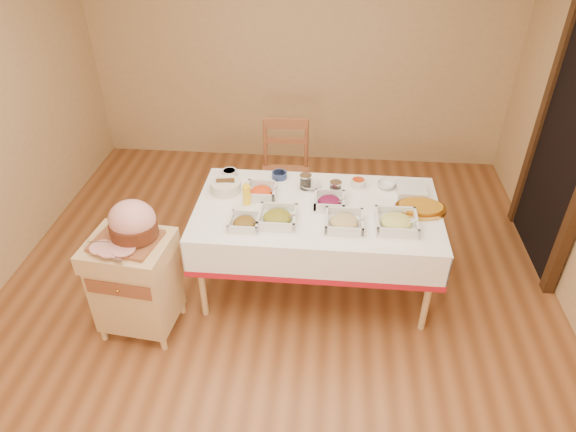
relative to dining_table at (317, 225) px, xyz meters
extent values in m
plane|color=brown|center=(-0.30, -0.30, -0.60)|extent=(5.00, 5.00, 0.00)
plane|color=tan|center=(-0.30, 2.20, 0.70)|extent=(4.50, 0.00, 4.50)
cube|color=black|center=(1.91, 0.60, 0.45)|extent=(0.06, 0.90, 2.10)
cube|color=#392112|center=(1.89, 1.10, 0.45)|extent=(0.08, 0.10, 2.10)
cube|color=tan|center=(0.00, 0.00, 0.13)|extent=(1.80, 1.00, 0.04)
cylinder|color=tan|center=(-0.82, -0.42, -0.24)|extent=(0.05, 0.05, 0.71)
cylinder|color=tan|center=(-0.82, 0.42, -0.24)|extent=(0.05, 0.05, 0.71)
cylinder|color=tan|center=(0.82, -0.42, -0.24)|extent=(0.05, 0.05, 0.71)
cylinder|color=tan|center=(0.82, 0.42, -0.24)|extent=(0.05, 0.05, 0.71)
cube|color=white|center=(0.00, 0.00, 0.16)|extent=(1.82, 1.02, 0.01)
cube|color=tan|center=(-1.25, -0.58, -0.23)|extent=(0.56, 0.48, 0.55)
cube|color=tan|center=(-1.25, -0.58, 0.12)|extent=(0.60, 0.52, 0.14)
cube|color=brown|center=(-1.25, -0.79, -0.04)|extent=(0.46, 0.06, 0.11)
sphere|color=#BB8634|center=(-1.25, -0.80, -0.04)|extent=(0.03, 0.03, 0.03)
cylinder|color=tan|center=(-1.48, -0.76, -0.55)|extent=(0.05, 0.05, 0.09)
cylinder|color=tan|center=(-1.48, -0.39, -0.55)|extent=(0.05, 0.05, 0.09)
cylinder|color=tan|center=(-1.02, -0.76, -0.55)|extent=(0.05, 0.05, 0.09)
cylinder|color=tan|center=(-1.02, -0.39, -0.55)|extent=(0.05, 0.05, 0.09)
cube|color=brown|center=(-0.33, 0.87, -0.11)|extent=(0.46, 0.44, 0.03)
cylinder|color=brown|center=(-0.51, 0.67, -0.36)|extent=(0.04, 0.04, 0.47)
cylinder|color=brown|center=(-0.53, 1.05, -0.36)|extent=(0.04, 0.04, 0.47)
cylinder|color=brown|center=(-0.13, 0.69, -0.36)|extent=(0.04, 0.04, 0.47)
cylinder|color=brown|center=(-0.15, 1.07, -0.36)|extent=(0.04, 0.04, 0.47)
cylinder|color=brown|center=(-0.53, 1.05, 0.13)|extent=(0.04, 0.04, 0.51)
cylinder|color=brown|center=(-0.15, 1.07, 0.13)|extent=(0.04, 0.04, 0.51)
cube|color=brown|center=(-0.34, 1.06, 0.34)|extent=(0.40, 0.05, 0.09)
cube|color=brown|center=(-1.25, -0.58, 0.20)|extent=(0.42, 0.33, 0.03)
ellipsoid|color=#D7908B|center=(-1.20, -0.53, 0.35)|extent=(0.31, 0.28, 0.27)
cylinder|color=#502312|center=(-1.20, -0.53, 0.28)|extent=(0.32, 0.32, 0.10)
cube|color=silver|center=(-1.30, -0.74, 0.22)|extent=(0.26, 0.12, 0.00)
cylinder|color=silver|center=(-1.33, -0.63, 0.22)|extent=(0.30, 0.09, 0.01)
cube|color=silver|center=(-0.50, -0.28, 0.17)|extent=(0.21, 0.21, 0.01)
ellipsoid|color=#9D1412|center=(-0.50, -0.28, 0.19)|extent=(0.16, 0.16, 0.06)
cylinder|color=silver|center=(-0.46, -0.30, 0.19)|extent=(0.13, 0.01, 0.09)
cube|color=silver|center=(-0.28, -0.21, 0.17)|extent=(0.27, 0.27, 0.02)
ellipsoid|color=#B26E16|center=(-0.28, -0.21, 0.20)|extent=(0.20, 0.20, 0.07)
cylinder|color=silver|center=(-0.22, -0.23, 0.20)|extent=(0.15, 0.01, 0.11)
cube|color=silver|center=(0.20, -0.22, 0.17)|extent=(0.27, 0.27, 0.02)
ellipsoid|color=tan|center=(0.20, -0.22, 0.19)|extent=(0.20, 0.20, 0.07)
cylinder|color=silver|center=(0.26, -0.25, 0.20)|extent=(0.15, 0.01, 0.11)
cube|color=silver|center=(0.56, -0.19, 0.17)|extent=(0.29, 0.29, 0.02)
ellipsoid|color=#C1C35C|center=(0.56, -0.19, 0.20)|extent=(0.22, 0.22, 0.08)
cylinder|color=silver|center=(0.63, -0.22, 0.20)|extent=(0.15, 0.01, 0.11)
cube|color=silver|center=(-0.44, 0.13, 0.17)|extent=(0.23, 0.23, 0.02)
ellipsoid|color=#E74111|center=(-0.44, 0.13, 0.19)|extent=(0.17, 0.17, 0.06)
cylinder|color=silver|center=(-0.39, 0.10, 0.20)|extent=(0.15, 0.01, 0.11)
cube|color=silver|center=(0.09, 0.04, 0.17)|extent=(0.23, 0.23, 0.02)
ellipsoid|color=maroon|center=(0.09, 0.04, 0.19)|extent=(0.17, 0.17, 0.06)
cylinder|color=silver|center=(0.14, 0.01, 0.20)|extent=(0.15, 0.01, 0.11)
cylinder|color=silver|center=(-0.73, 0.38, 0.19)|extent=(0.12, 0.12, 0.06)
cylinder|color=black|center=(-0.73, 0.38, 0.21)|extent=(0.10, 0.10, 0.02)
cylinder|color=navy|center=(-0.33, 0.40, 0.19)|extent=(0.12, 0.12, 0.05)
cylinder|color=maroon|center=(-0.33, 0.40, 0.20)|extent=(0.10, 0.10, 0.02)
cylinder|color=silver|center=(0.31, 0.33, 0.19)|extent=(0.12, 0.12, 0.06)
cylinder|color=#E74111|center=(0.31, 0.33, 0.21)|extent=(0.10, 0.10, 0.02)
imported|color=silver|center=(-0.06, 0.27, 0.18)|extent=(0.16, 0.16, 0.04)
imported|color=silver|center=(0.53, 0.33, 0.18)|extent=(0.17, 0.17, 0.04)
cylinder|color=silver|center=(-0.11, 0.26, 0.22)|extent=(0.09, 0.09, 0.11)
cylinder|color=silver|center=(-0.11, 0.26, 0.28)|extent=(0.09, 0.09, 0.01)
cylinder|color=black|center=(-0.11, 0.26, 0.20)|extent=(0.07, 0.07, 0.08)
cylinder|color=silver|center=(0.13, 0.18, 0.21)|extent=(0.09, 0.09, 0.11)
cylinder|color=silver|center=(0.13, 0.18, 0.27)|extent=(0.09, 0.09, 0.01)
cylinder|color=black|center=(0.13, 0.18, 0.20)|extent=(0.07, 0.07, 0.08)
cylinder|color=yellow|center=(-0.53, 0.00, 0.24)|extent=(0.06, 0.06, 0.15)
cone|color=yellow|center=(-0.53, 0.00, 0.33)|extent=(0.04, 0.04, 0.04)
cylinder|color=silver|center=(-0.72, 0.16, 0.20)|extent=(0.24, 0.24, 0.08)
cube|color=silver|center=(0.71, 0.25, 0.17)|extent=(0.22, 0.22, 0.01)
cube|color=silver|center=(0.71, 0.25, 0.18)|extent=(0.22, 0.22, 0.01)
cube|color=silver|center=(0.71, 0.25, 0.20)|extent=(0.22, 0.22, 0.01)
cube|color=silver|center=(0.71, 0.25, 0.21)|extent=(0.22, 0.22, 0.01)
cube|color=silver|center=(0.71, 0.25, 0.22)|extent=(0.22, 0.22, 0.01)
ellipsoid|color=#BB8634|center=(0.76, 0.02, 0.18)|extent=(0.38, 0.27, 0.03)
ellipsoid|color=#AD6B12|center=(0.76, 0.02, 0.19)|extent=(0.32, 0.23, 0.04)
camera|label=1|loc=(0.07, -3.18, 2.29)|focal=32.00mm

